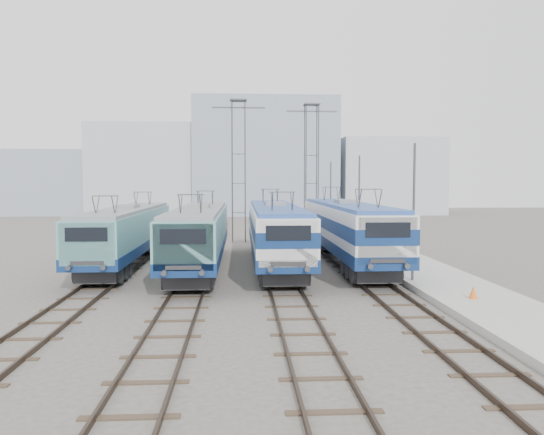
{
  "coord_description": "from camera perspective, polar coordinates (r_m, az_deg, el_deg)",
  "views": [
    {
      "loc": [
        0.19,
        -23.33,
        5.12
      ],
      "look_at": [
        1.97,
        7.0,
        3.08
      ],
      "focal_mm": 35.0,
      "sensor_mm": 36.0,
      "label": 1
    }
  ],
  "objects": [
    {
      "name": "ground",
      "position": [
        23.88,
        -3.78,
        -8.55
      ],
      "size": [
        160.0,
        160.0,
        0.0
      ],
      "primitive_type": "plane",
      "color": "#514C47"
    },
    {
      "name": "platform",
      "position": [
        33.26,
        14.25,
        -4.87
      ],
      "size": [
        4.0,
        70.0,
        0.3
      ],
      "primitive_type": "cube",
      "color": "#9E9E99",
      "rests_on": "ground"
    },
    {
      "name": "locomotive_far_left",
      "position": [
        33.4,
        -15.34,
        -1.38
      ],
      "size": [
        2.74,
        17.3,
        3.26
      ],
      "color": "navy",
      "rests_on": "ground"
    },
    {
      "name": "locomotive_center_left",
      "position": [
        31.22,
        -7.83,
        -1.55
      ],
      "size": [
        2.8,
        17.71,
        3.33
      ],
      "color": "navy",
      "rests_on": "ground"
    },
    {
      "name": "locomotive_center_right",
      "position": [
        31.97,
        0.35,
        -1.19
      ],
      "size": [
        2.87,
        18.17,
        3.42
      ],
      "color": "navy",
      "rests_on": "ground"
    },
    {
      "name": "locomotive_far_right",
      "position": [
        33.17,
        8.06,
        -0.93
      ],
      "size": [
        2.96,
        18.71,
        3.52
      ],
      "color": "navy",
      "rests_on": "ground"
    },
    {
      "name": "catenary_tower_west",
      "position": [
        45.36,
        -3.61,
        5.75
      ],
      "size": [
        4.5,
        1.2,
        12.0
      ],
      "color": "#3F4247",
      "rests_on": "ground"
    },
    {
      "name": "catenary_tower_east",
      "position": [
        47.77,
        4.26,
        5.65
      ],
      "size": [
        4.5,
        1.2,
        12.0
      ],
      "color": "#3F4247",
      "rests_on": "ground"
    },
    {
      "name": "mast_front",
      "position": [
        26.74,
        14.98,
        0.24
      ],
      "size": [
        0.12,
        0.12,
        7.0
      ],
      "primitive_type": "cylinder",
      "color": "#3F4247",
      "rests_on": "ground"
    },
    {
      "name": "mast_mid",
      "position": [
        38.3,
        9.34,
        1.36
      ],
      "size": [
        0.12,
        0.12,
        7.0
      ],
      "primitive_type": "cylinder",
      "color": "#3F4247",
      "rests_on": "ground"
    },
    {
      "name": "mast_rear",
      "position": [
        50.07,
        6.32,
        1.96
      ],
      "size": [
        0.12,
        0.12,
        7.0
      ],
      "primitive_type": "cylinder",
      "color": "#3F4247",
      "rests_on": "ground"
    },
    {
      "name": "safety_cone",
      "position": [
        23.62,
        20.84,
        -7.51
      ],
      "size": [
        0.35,
        0.35,
        0.55
      ],
      "primitive_type": "cone",
      "color": "orange",
      "rests_on": "platform"
    },
    {
      "name": "building_west",
      "position": [
        86.52,
        -12.84,
        4.99
      ],
      "size": [
        18.0,
        12.0,
        14.0
      ],
      "primitive_type": "cube",
      "color": "#A3ADB6",
      "rests_on": "ground"
    },
    {
      "name": "building_center",
      "position": [
        85.5,
        -0.8,
        6.44
      ],
      "size": [
        22.0,
        14.0,
        18.0
      ],
      "primitive_type": "cube",
      "color": "#838EA2",
      "rests_on": "ground"
    },
    {
      "name": "building_east",
      "position": [
        88.59,
        12.27,
        4.32
      ],
      "size": [
        16.0,
        12.0,
        12.0
      ],
      "primitive_type": "cube",
      "color": "#A3ADB6",
      "rests_on": "ground"
    },
    {
      "name": "building_far_west",
      "position": [
        90.51,
        -22.88,
        3.46
      ],
      "size": [
        14.0,
        10.0,
        10.0
      ],
      "primitive_type": "cube",
      "color": "#838EA2",
      "rests_on": "ground"
    }
  ]
}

